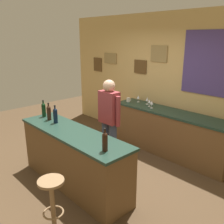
{
  "coord_description": "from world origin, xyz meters",
  "views": [
    {
      "loc": [
        2.99,
        -2.38,
        2.31
      ],
      "look_at": [
        -0.01,
        0.45,
        1.05
      ],
      "focal_mm": 39.74,
      "sensor_mm": 36.0,
      "label": 1
    }
  ],
  "objects_px": {
    "wine_bottle_c": "(55,115)",
    "wine_bottle_b": "(49,112)",
    "wine_glass_d": "(152,103)",
    "wine_glass_a": "(138,97)",
    "bar_stool": "(52,196)",
    "wine_bottle_d": "(105,141)",
    "bartender": "(109,118)",
    "coffee_mug": "(128,100)",
    "wine_glass_c": "(150,101)",
    "wine_bottle_a": "(44,109)",
    "wine_glass_b": "(147,99)"
  },
  "relations": [
    {
      "from": "wine_bottle_c",
      "to": "wine_bottle_b",
      "type": "bearing_deg",
      "value": -179.82
    },
    {
      "from": "wine_glass_d",
      "to": "wine_glass_a",
      "type": "bearing_deg",
      "value": 161.12
    },
    {
      "from": "bar_stool",
      "to": "wine_bottle_d",
      "type": "distance_m",
      "value": 0.92
    },
    {
      "from": "bartender",
      "to": "coffee_mug",
      "type": "relative_size",
      "value": 12.96
    },
    {
      "from": "wine_glass_c",
      "to": "wine_glass_d",
      "type": "relative_size",
      "value": 1.0
    },
    {
      "from": "wine_bottle_a",
      "to": "wine_glass_c",
      "type": "distance_m",
      "value": 2.16
    },
    {
      "from": "wine_bottle_d",
      "to": "coffee_mug",
      "type": "bearing_deg",
      "value": 126.48
    },
    {
      "from": "wine_bottle_a",
      "to": "wine_glass_b",
      "type": "xyz_separation_m",
      "value": [
        0.69,
        2.09,
        -0.05
      ]
    },
    {
      "from": "wine_bottle_a",
      "to": "wine_bottle_d",
      "type": "height_order",
      "value": "same"
    },
    {
      "from": "bartender",
      "to": "wine_glass_a",
      "type": "xyz_separation_m",
      "value": [
        -0.49,
        1.34,
        0.07
      ]
    },
    {
      "from": "wine_glass_c",
      "to": "wine_bottle_d",
      "type": "bearing_deg",
      "value": -65.43
    },
    {
      "from": "wine_glass_a",
      "to": "wine_bottle_a",
      "type": "bearing_deg",
      "value": -101.72
    },
    {
      "from": "bartender",
      "to": "wine_bottle_c",
      "type": "distance_m",
      "value": 0.92
    },
    {
      "from": "bartender",
      "to": "bar_stool",
      "type": "relative_size",
      "value": 2.38
    },
    {
      "from": "wine_bottle_a",
      "to": "wine_bottle_b",
      "type": "height_order",
      "value": "same"
    },
    {
      "from": "bar_stool",
      "to": "wine_bottle_b",
      "type": "xyz_separation_m",
      "value": [
        -1.35,
        0.78,
        0.6
      ]
    },
    {
      "from": "wine_bottle_d",
      "to": "wine_glass_a",
      "type": "height_order",
      "value": "wine_bottle_d"
    },
    {
      "from": "bartender",
      "to": "wine_glass_c",
      "type": "distance_m",
      "value": 1.24
    },
    {
      "from": "wine_bottle_d",
      "to": "wine_glass_d",
      "type": "xyz_separation_m",
      "value": [
        -0.86,
        2.06,
        -0.05
      ]
    },
    {
      "from": "wine_glass_b",
      "to": "bartender",
      "type": "bearing_deg",
      "value": -80.19
    },
    {
      "from": "wine_glass_a",
      "to": "wine_glass_b",
      "type": "bearing_deg",
      "value": -1.08
    },
    {
      "from": "bartender",
      "to": "wine_glass_b",
      "type": "bearing_deg",
      "value": 99.81
    },
    {
      "from": "wine_bottle_a",
      "to": "wine_glass_c",
      "type": "relative_size",
      "value": 1.97
    },
    {
      "from": "wine_bottle_a",
      "to": "wine_bottle_c",
      "type": "height_order",
      "value": "same"
    },
    {
      "from": "bartender",
      "to": "wine_glass_c",
      "type": "height_order",
      "value": "bartender"
    },
    {
      "from": "bartender",
      "to": "wine_glass_a",
      "type": "relative_size",
      "value": 10.45
    },
    {
      "from": "wine_bottle_a",
      "to": "wine_glass_d",
      "type": "distance_m",
      "value": 2.14
    },
    {
      "from": "wine_bottle_c",
      "to": "wine_glass_d",
      "type": "height_order",
      "value": "wine_bottle_c"
    },
    {
      "from": "wine_bottle_a",
      "to": "wine_glass_c",
      "type": "height_order",
      "value": "wine_bottle_a"
    },
    {
      "from": "wine_bottle_a",
      "to": "wine_bottle_b",
      "type": "bearing_deg",
      "value": -6.47
    },
    {
      "from": "wine_glass_b",
      "to": "wine_bottle_c",
      "type": "bearing_deg",
      "value": -96.8
    },
    {
      "from": "wine_bottle_c",
      "to": "wine_glass_a",
      "type": "bearing_deg",
      "value": 90.18
    },
    {
      "from": "bartender",
      "to": "wine_bottle_c",
      "type": "bearing_deg",
      "value": -121.93
    },
    {
      "from": "wine_glass_c",
      "to": "wine_glass_b",
      "type": "bearing_deg",
      "value": 144.43
    },
    {
      "from": "wine_glass_c",
      "to": "wine_bottle_b",
      "type": "bearing_deg",
      "value": -106.79
    },
    {
      "from": "wine_bottle_a",
      "to": "wine_glass_d",
      "type": "height_order",
      "value": "wine_bottle_a"
    },
    {
      "from": "wine_bottle_a",
      "to": "wine_glass_c",
      "type": "xyz_separation_m",
      "value": [
        0.84,
        1.99,
        -0.05
      ]
    },
    {
      "from": "bar_stool",
      "to": "wine_glass_c",
      "type": "distance_m",
      "value": 2.94
    },
    {
      "from": "bar_stool",
      "to": "wine_glass_c",
      "type": "xyz_separation_m",
      "value": [
        -0.75,
        2.79,
        0.55
      ]
    },
    {
      "from": "wine_bottle_b",
      "to": "wine_glass_c",
      "type": "bearing_deg",
      "value": 73.21
    },
    {
      "from": "wine_glass_c",
      "to": "wine_bottle_c",
      "type": "bearing_deg",
      "value": -101.17
    },
    {
      "from": "bartender",
      "to": "wine_bottle_a",
      "type": "height_order",
      "value": "bartender"
    },
    {
      "from": "bar_stool",
      "to": "wine_bottle_b",
      "type": "distance_m",
      "value": 1.67
    },
    {
      "from": "wine_bottle_a",
      "to": "wine_glass_a",
      "type": "xyz_separation_m",
      "value": [
        0.43,
        2.09,
        -0.05
      ]
    },
    {
      "from": "wine_bottle_a",
      "to": "coffee_mug",
      "type": "relative_size",
      "value": 2.45
    },
    {
      "from": "wine_glass_a",
      "to": "coffee_mug",
      "type": "bearing_deg",
      "value": -136.98
    },
    {
      "from": "wine_bottle_b",
      "to": "wine_glass_a",
      "type": "relative_size",
      "value": 1.97
    },
    {
      "from": "wine_bottle_a",
      "to": "wine_glass_b",
      "type": "relative_size",
      "value": 1.97
    },
    {
      "from": "wine_bottle_d",
      "to": "wine_glass_b",
      "type": "distance_m",
      "value": 2.49
    },
    {
      "from": "wine_bottle_b",
      "to": "wine_glass_d",
      "type": "height_order",
      "value": "wine_bottle_b"
    }
  ]
}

